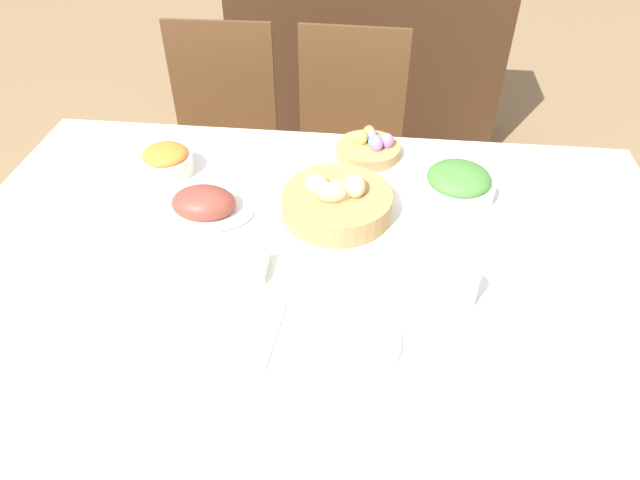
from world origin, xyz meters
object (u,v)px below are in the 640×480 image
at_px(drinking_cup, 463,288).
at_px(ham_platter, 204,205).
at_px(fork, 275,335).
at_px(sideboard, 366,52).
at_px(carrot_bowl, 166,161).
at_px(butter_dish, 239,266).
at_px(chair_far_center, 348,148).
at_px(bread_basket, 337,202).
at_px(green_salad_bowl, 458,183).
at_px(chair_far_left, 221,141).
at_px(spoon, 428,348).
at_px(dinner_plate, 343,340).
at_px(egg_basket, 369,147).
at_px(knife, 414,347).

bearing_deg(drinking_cup, ham_platter, 158.30).
bearing_deg(fork, sideboard, 91.85).
height_order(carrot_bowl, butter_dish, carrot_bowl).
xyz_separation_m(sideboard, ham_platter, (-0.36, -1.82, 0.30)).
bearing_deg(carrot_bowl, chair_far_center, 49.99).
bearing_deg(bread_basket, carrot_bowl, 164.15).
xyz_separation_m(green_salad_bowl, butter_dish, (-0.54, -0.37, -0.03)).
distance_m(chair_far_center, green_salad_bowl, 0.76).
relative_size(chair_far_left, spoon, 4.95).
distance_m(bread_basket, green_salad_bowl, 0.35).
distance_m(chair_far_center, dinner_plate, 1.21).
bearing_deg(chair_far_left, bread_basket, -56.26).
distance_m(egg_basket, ham_platter, 0.55).
height_order(chair_far_center, drinking_cup, chair_far_center).
bearing_deg(fork, carrot_bowl, 130.17).
xyz_separation_m(chair_far_center, dinner_plate, (0.07, -1.18, 0.24)).
distance_m(ham_platter, carrot_bowl, 0.24).
bearing_deg(bread_basket, knife, -65.45).
bearing_deg(green_salad_bowl, dinner_plate, -116.11).
distance_m(chair_far_center, sideboard, 1.05).
bearing_deg(dinner_plate, chair_far_left, 116.19).
bearing_deg(ham_platter, spoon, -34.71).
xyz_separation_m(green_salad_bowl, fork, (-0.42, -0.56, -0.04)).
xyz_separation_m(sideboard, butter_dish, (-0.22, -2.04, 0.29)).
bearing_deg(egg_basket, dinner_plate, -91.59).
bearing_deg(knife, butter_dish, 159.87).
bearing_deg(chair_far_center, green_salad_bowl, -59.24).
height_order(ham_platter, dinner_plate, ham_platter).
relative_size(green_salad_bowl, spoon, 1.07).
relative_size(chair_far_center, drinking_cup, 10.81).
distance_m(egg_basket, green_salad_bowl, 0.32).
bearing_deg(sideboard, chair_far_center, -91.30).
height_order(sideboard, dinner_plate, sideboard).
xyz_separation_m(carrot_bowl, dinner_plate, (0.57, -0.59, -0.04)).
xyz_separation_m(chair_far_center, carrot_bowl, (-0.50, -0.60, 0.28)).
bearing_deg(dinner_plate, carrot_bowl, 134.13).
xyz_separation_m(bread_basket, knife, (0.20, -0.44, -0.04)).
xyz_separation_m(chair_far_center, green_salad_bowl, (0.34, -0.62, 0.28)).
bearing_deg(butter_dish, sideboard, 83.84).
bearing_deg(chair_far_center, carrot_bowl, -128.18).
bearing_deg(spoon, dinner_plate, 175.52).
distance_m(egg_basket, knife, 0.76).
relative_size(sideboard, green_salad_bowl, 6.84).
relative_size(sideboard, carrot_bowl, 9.19).
xyz_separation_m(sideboard, green_salad_bowl, (0.32, -1.67, 0.31)).
distance_m(bread_basket, egg_basket, 0.32).
xyz_separation_m(chair_far_left, bread_basket, (0.53, -0.74, 0.28)).
bearing_deg(knife, bread_basket, 119.03).
bearing_deg(knife, sideboard, 99.42).
xyz_separation_m(chair_far_left, knife, (0.73, -1.18, 0.24)).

